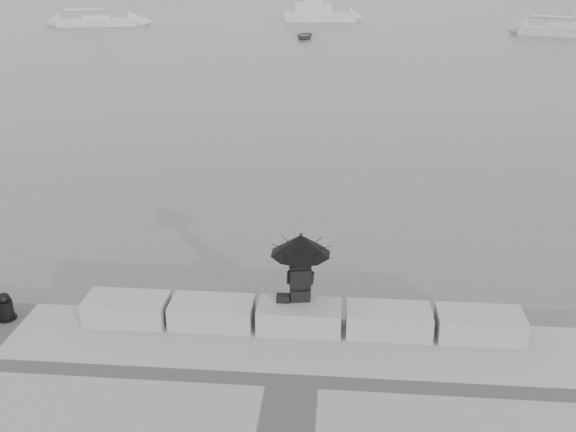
# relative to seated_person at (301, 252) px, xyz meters

# --- Properties ---
(ground) EXTENTS (360.00, 360.00, 0.00)m
(ground) POSITION_rel_seated_person_xyz_m (0.00, 0.18, -2.00)
(ground) COLOR #4A4D4F
(ground) RESTS_ON ground
(stone_block_far_left) EXTENTS (1.60, 0.80, 0.50)m
(stone_block_far_left) POSITION_rel_seated_person_xyz_m (-3.40, -0.27, -1.25)
(stone_block_far_left) COLOR gray
(stone_block_far_left) RESTS_ON promenade
(stone_block_left) EXTENTS (1.60, 0.80, 0.50)m
(stone_block_left) POSITION_rel_seated_person_xyz_m (-1.70, -0.27, -1.25)
(stone_block_left) COLOR gray
(stone_block_left) RESTS_ON promenade
(stone_block_centre) EXTENTS (1.60, 0.80, 0.50)m
(stone_block_centre) POSITION_rel_seated_person_xyz_m (0.00, -0.27, -1.25)
(stone_block_centre) COLOR gray
(stone_block_centre) RESTS_ON promenade
(stone_block_right) EXTENTS (1.60, 0.80, 0.50)m
(stone_block_right) POSITION_rel_seated_person_xyz_m (1.70, -0.27, -1.25)
(stone_block_right) COLOR gray
(stone_block_right) RESTS_ON promenade
(stone_block_far_right) EXTENTS (1.60, 0.80, 0.50)m
(stone_block_far_right) POSITION_rel_seated_person_xyz_m (3.40, -0.27, -1.25)
(stone_block_far_right) COLOR gray
(stone_block_far_right) RESTS_ON promenade
(seated_person) EXTENTS (1.16, 1.16, 1.39)m
(seated_person) POSITION_rel_seated_person_xyz_m (0.00, 0.00, 0.00)
(seated_person) COLOR black
(seated_person) RESTS_ON stone_block_centre
(bag) EXTENTS (0.25, 0.14, 0.16)m
(bag) POSITION_rel_seated_person_xyz_m (-0.32, -0.16, -0.92)
(bag) COLOR black
(bag) RESTS_ON stone_block_centre
(mooring_bollard) EXTENTS (0.37, 0.37, 0.59)m
(mooring_bollard) POSITION_rel_seated_person_xyz_m (-5.79, -0.44, -1.26)
(mooring_bollard) COLOR black
(mooring_bollard) RESTS_ON promenade
(sailboat_left) EXTENTS (8.86, 4.31, 12.90)m
(sailboat_left) POSITION_rel_seated_person_xyz_m (-26.75, 61.03, -1.49)
(sailboat_left) COLOR silver
(sailboat_left) RESTS_ON ground
(sailboat_right) EXTENTS (7.93, 5.57, 12.90)m
(sailboat_right) POSITION_rel_seated_person_xyz_m (21.65, 55.47, -1.48)
(sailboat_right) COLOR silver
(sailboat_right) RESTS_ON ground
(motor_cruiser) EXTENTS (8.69, 3.59, 4.50)m
(motor_cruiser) POSITION_rel_seated_person_xyz_m (-2.35, 68.57, -1.11)
(motor_cruiser) COLOR silver
(motor_cruiser) RESTS_ON ground
(dinghy) EXTENTS (3.34, 1.66, 0.55)m
(dinghy) POSITION_rel_seated_person_xyz_m (-3.11, 51.20, -1.73)
(dinghy) COLOR slate
(dinghy) RESTS_ON ground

